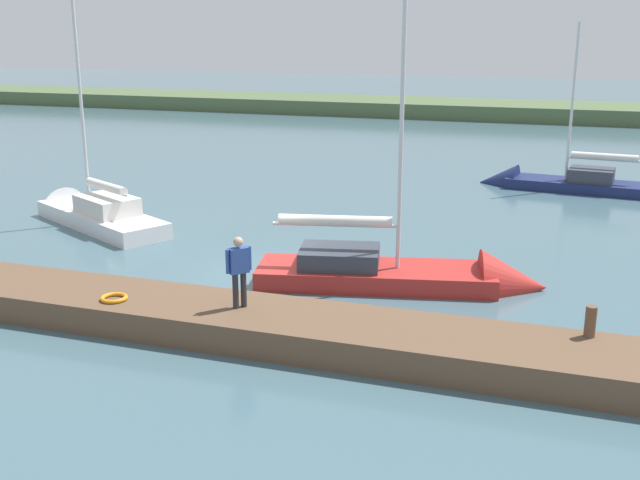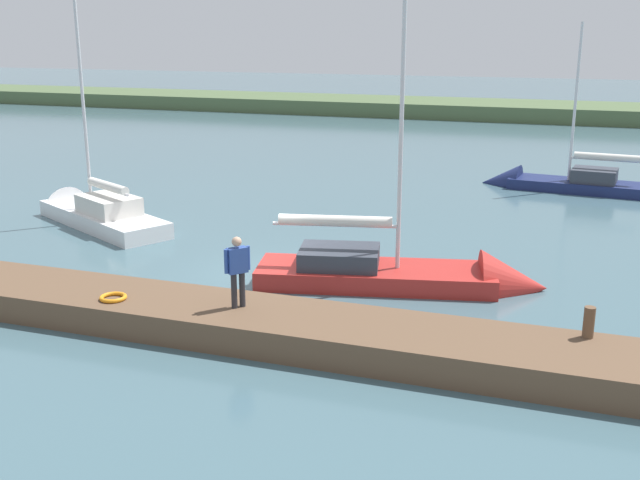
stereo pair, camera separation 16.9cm
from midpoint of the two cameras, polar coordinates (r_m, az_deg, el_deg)
The scene contains 9 objects.
ground_plane at distance 22.43m, azimuth -4.34°, elevation -2.65°, with size 200.00×200.00×0.00m, color #42606B.
far_shoreline at distance 65.28m, azimuth 11.34°, elevation 9.16°, with size 180.00×8.00×2.40m, color #4C603D.
dock_pier at distance 18.54m, azimuth -9.75°, elevation -5.68°, with size 25.69×2.38×0.70m, color brown.
mooring_post_near at distance 17.04m, azimuth 19.50°, elevation -5.83°, with size 0.24×0.24×0.68m, color brown.
life_ring_buoy at distance 18.97m, azimuth -15.55°, elevation -4.24°, with size 0.66×0.66×0.10m, color orange.
sailboat_far_left at distance 21.50m, azimuth 7.26°, elevation -2.97°, with size 8.36×3.75×10.30m.
sailboat_near_dock at distance 29.83m, azimuth -17.29°, elevation 1.73°, with size 7.93×5.39×9.13m.
sailboat_behind_pier at distance 36.04m, azimuth 16.91°, elevation 3.96°, with size 7.57×2.70×8.27m.
person_on_dock at distance 17.61m, azimuth -6.43°, elevation -2.04°, with size 0.47×0.52×1.72m.
Camera 1 is at (-8.34, 19.59, 7.02)m, focal length 42.33 mm.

